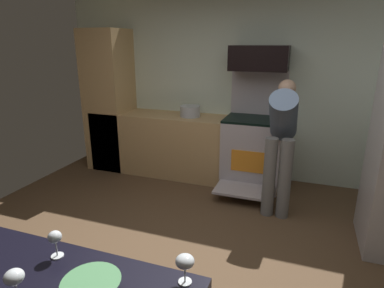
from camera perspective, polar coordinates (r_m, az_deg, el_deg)
The scene contains 12 objects.
ground_plane at distance 3.10m, azimuth -2.86°, elevation -20.61°, with size 5.20×4.80×0.02m, color brown.
wall_back at distance 4.73m, azimuth 7.92°, elevation 9.96°, with size 5.20×0.12×2.60m, color silver.
lower_cabinet_run at distance 4.84m, azimuth -3.88°, elevation -0.06°, with size 2.40×0.60×0.90m, color tan.
cabinet_column at distance 5.17m, azimuth -14.33°, elevation 7.42°, with size 0.60×0.60×2.10m, color tan.
oven_range at distance 4.48m, azimuth 10.67°, elevation -0.94°, with size 0.76×1.06×1.56m.
microwave at distance 4.36m, azimuth 11.78°, elevation 14.62°, with size 0.74×0.38×0.32m, color black.
person_cook at distance 3.72m, azimuth 15.50°, elevation 1.18°, with size 0.31×0.64×1.50m.
mixing_bowl_small at distance 1.53m, azimuth -17.33°, elevation -22.91°, with size 0.25×0.25×0.06m, color #508E59.
wine_glass_near at distance 1.47m, azimuth -1.26°, elevation -20.19°, with size 0.08×0.08×0.14m.
wine_glass_mid at distance 1.74m, azimuth -23.05°, elevation -15.11°, with size 0.07×0.07×0.14m.
wine_glass_far at distance 1.55m, azimuth -28.89°, elevation -20.07°, with size 0.08×0.08×0.15m.
stock_pot at distance 4.59m, azimuth -0.33°, elevation 5.82°, with size 0.29×0.29×0.15m, color #B4B9C2.
Camera 1 is at (0.96, -2.25, 1.90)m, focal length 30.19 mm.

